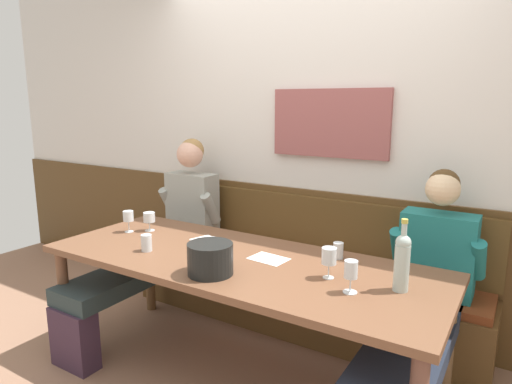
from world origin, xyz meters
TOP-DOWN VIEW (x-y plane):
  - room_wall_back at (0.00, 1.09)m, footprint 6.80×0.12m
  - wood_wainscot_panel at (0.00, 1.04)m, footprint 6.80×0.03m
  - wall_bench at (0.00, 0.83)m, footprint 2.61×0.42m
  - dining_table at (0.00, 0.10)m, footprint 2.31×0.89m
  - person_center_right_seat at (-0.91, 0.44)m, footprint 0.51×1.33m
  - person_center_left_seat at (0.95, 0.41)m, footprint 0.52×1.32m
  - ice_bucket at (0.01, -0.16)m, footprint 0.24×0.24m
  - wine_bottle_green_tall at (0.90, 0.15)m, footprint 0.07×0.07m
  - wine_glass_left_end at (-0.82, 0.24)m, footprint 0.08×0.08m
  - wine_glass_mid_left at (0.70, 0.00)m, footprint 0.07×0.07m
  - wine_glass_center_front at (0.55, 0.11)m, footprint 0.08×0.08m
  - wine_glass_right_end at (-0.92, 0.15)m, footprint 0.07×0.07m
  - water_tumbler_center at (-0.16, 0.09)m, footprint 0.07×0.07m
  - water_tumbler_left at (0.48, 0.41)m, footprint 0.06×0.06m
  - water_tumbler_right at (-0.53, -0.07)m, footprint 0.06×0.06m
  - tasting_sheet_left_guest at (-0.34, 0.27)m, footprint 0.24×0.20m
  - tasting_sheet_right_guest at (0.16, 0.19)m, footprint 0.22×0.17m

SIDE VIEW (x-z plane):
  - wall_bench at x=0.00m, z-range -0.19..0.75m
  - wood_wainscot_panel at x=0.00m, z-range 0.00..0.98m
  - person_center_left_seat at x=0.95m, z-range -0.03..1.21m
  - person_center_right_seat at x=-0.91m, z-range -0.03..1.30m
  - dining_table at x=0.00m, z-range 0.30..1.04m
  - tasting_sheet_left_guest at x=-0.34m, z-range 0.74..0.75m
  - tasting_sheet_right_guest at x=0.16m, z-range 0.74..0.75m
  - water_tumbler_left at x=0.48m, z-range 0.74..0.83m
  - water_tumbler_center at x=-0.16m, z-range 0.74..0.84m
  - water_tumbler_right at x=-0.53m, z-range 0.74..0.84m
  - ice_bucket at x=0.01m, z-range 0.74..0.91m
  - wine_glass_left_end at x=-0.82m, z-range 0.77..0.90m
  - wine_glass_mid_left at x=0.70m, z-range 0.77..0.92m
  - wine_glass_right_end at x=-0.92m, z-range 0.78..0.92m
  - wine_glass_center_front at x=0.55m, z-range 0.77..0.93m
  - wine_bottle_green_tall at x=0.90m, z-range 0.72..1.07m
  - room_wall_back at x=0.00m, z-range 0.00..2.80m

